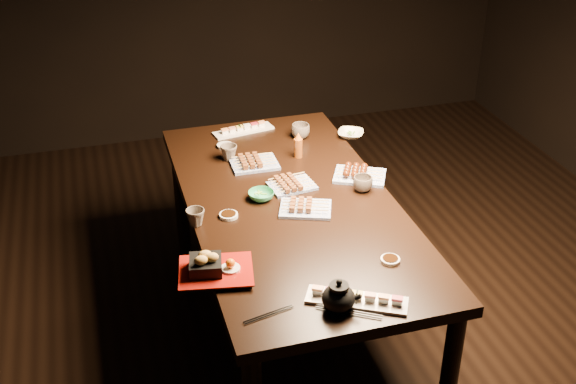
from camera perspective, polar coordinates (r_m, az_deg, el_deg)
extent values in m
plane|color=black|center=(3.67, 5.95, -10.70)|extent=(5.00, 5.00, 0.00)
cube|color=black|center=(3.41, 0.24, -6.18)|extent=(1.41, 1.99, 0.75)
imported|color=#2F905A|center=(3.21, -2.13, -0.28)|extent=(0.14, 0.14, 0.04)
imported|color=beige|center=(3.80, 4.98, 4.59)|extent=(0.18, 0.18, 0.03)
imported|color=brown|center=(3.04, -7.32, -2.00)|extent=(0.09, 0.09, 0.07)
imported|color=brown|center=(3.29, 5.93, 0.66)|extent=(0.12, 0.12, 0.07)
imported|color=brown|center=(3.55, -4.70, 3.12)|extent=(0.11, 0.11, 0.08)
imported|color=brown|center=(3.77, 1.00, 4.83)|extent=(0.13, 0.13, 0.08)
cylinder|color=brown|center=(3.55, 0.81, 3.74)|extent=(0.06, 0.06, 0.13)
cylinder|color=white|center=(3.10, -4.71, -1.85)|extent=(0.09, 0.09, 0.01)
cylinder|color=white|center=(3.45, 5.83, 1.59)|extent=(0.11, 0.11, 0.01)
cylinder|color=white|center=(2.84, 8.08, -5.33)|extent=(0.09, 0.09, 0.01)
cylinder|color=white|center=(3.69, -4.99, 3.66)|extent=(0.11, 0.11, 0.01)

